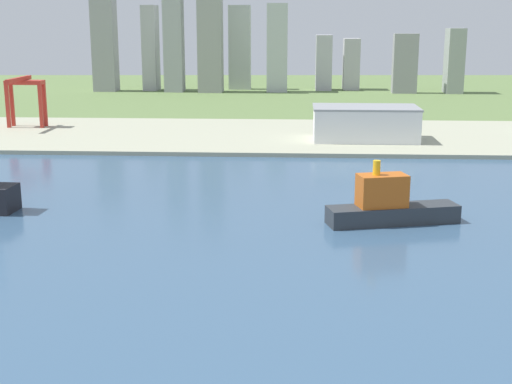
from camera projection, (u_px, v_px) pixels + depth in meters
name	position (u px, v px, depth m)	size (l,w,h in m)	color
ground_plane	(227.00, 214.00, 279.26)	(2400.00, 2400.00, 0.00)	#5D7742
water_bay	(208.00, 265.00, 220.98)	(840.00, 360.00, 0.15)	#385675
industrial_pier	(255.00, 135.00, 463.46)	(840.00, 140.00, 2.50)	#A4A58B
container_barge	(389.00, 206.00, 264.37)	(50.54, 23.29, 24.03)	#2D3338
port_crane_red	(24.00, 90.00, 485.07)	(25.39, 39.69, 34.58)	#B72D23
warehouse_main	(365.00, 123.00, 436.40)	(63.84, 36.62, 20.49)	white
distant_skyline	(233.00, 38.00, 756.88)	(389.21, 62.87, 153.51)	#98979D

